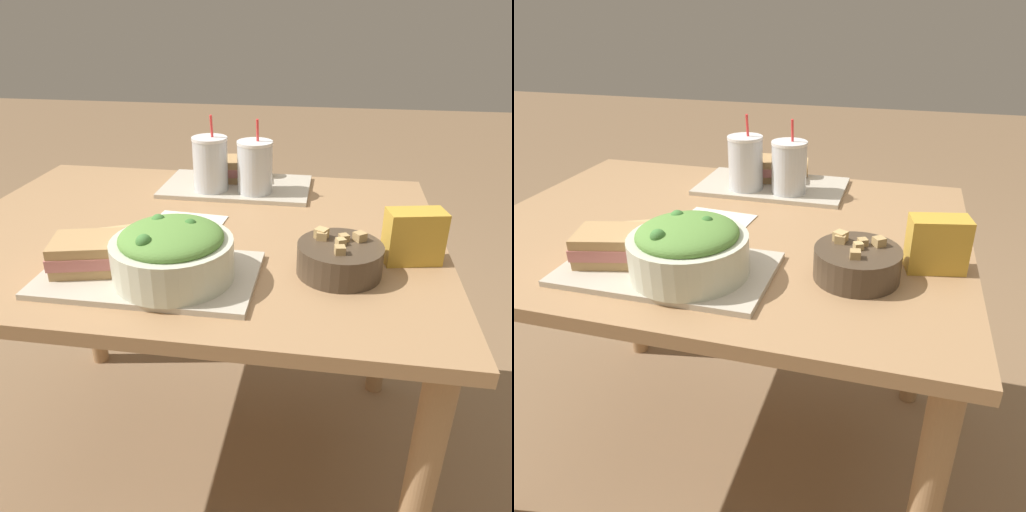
% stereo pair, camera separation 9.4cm
% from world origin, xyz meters
% --- Properties ---
extents(ground_plane, '(12.00, 12.00, 0.00)m').
position_xyz_m(ground_plane, '(0.00, 0.00, 0.00)').
color(ground_plane, '#846647').
extents(dining_table, '(1.18, 0.90, 0.77)m').
position_xyz_m(dining_table, '(0.00, 0.00, 0.66)').
color(dining_table, '#A37A51').
rests_on(dining_table, ground_plane).
extents(tray_near, '(0.43, 0.25, 0.01)m').
position_xyz_m(tray_near, '(-0.02, -0.25, 0.78)').
color(tray_near, '#BCB29E').
rests_on(tray_near, dining_table).
extents(tray_far, '(0.43, 0.25, 0.01)m').
position_xyz_m(tray_far, '(0.05, 0.30, 0.78)').
color(tray_far, '#BCB29E').
rests_on(tray_far, dining_table).
extents(salad_bowl, '(0.23, 0.23, 0.12)m').
position_xyz_m(salad_bowl, '(0.03, -0.26, 0.84)').
color(salad_bowl, beige).
rests_on(salad_bowl, tray_near).
extents(soup_bowl, '(0.17, 0.17, 0.08)m').
position_xyz_m(soup_bowl, '(0.35, -0.17, 0.80)').
color(soup_bowl, '#473828').
rests_on(soup_bowl, dining_table).
extents(sandwich_near, '(0.16, 0.14, 0.06)m').
position_xyz_m(sandwich_near, '(-0.14, -0.25, 0.81)').
color(sandwich_near, tan).
rests_on(sandwich_near, tray_near).
extents(baguette_near, '(0.16, 0.12, 0.06)m').
position_xyz_m(baguette_near, '(-0.08, -0.16, 0.81)').
color(baguette_near, tan).
rests_on(baguette_near, tray_near).
extents(sandwich_far, '(0.17, 0.13, 0.06)m').
position_xyz_m(sandwich_far, '(0.02, 0.35, 0.81)').
color(sandwich_far, tan).
rests_on(sandwich_far, tray_far).
extents(baguette_far, '(0.12, 0.08, 0.06)m').
position_xyz_m(baguette_far, '(0.08, 0.39, 0.81)').
color(baguette_far, tan).
rests_on(baguette_far, tray_far).
extents(drink_cup_dark, '(0.10, 0.10, 0.21)m').
position_xyz_m(drink_cup_dark, '(-0.01, 0.25, 0.85)').
color(drink_cup_dark, silver).
rests_on(drink_cup_dark, tray_far).
extents(drink_cup_red, '(0.10, 0.10, 0.20)m').
position_xyz_m(drink_cup_red, '(0.11, 0.25, 0.85)').
color(drink_cup_red, silver).
rests_on(drink_cup_red, tray_far).
extents(chip_bag, '(0.13, 0.08, 0.11)m').
position_xyz_m(chip_bag, '(0.50, -0.10, 0.83)').
color(chip_bag, gold).
rests_on(chip_bag, dining_table).
extents(napkin_folded, '(0.18, 0.14, 0.00)m').
position_xyz_m(napkin_folded, '(-0.02, 0.03, 0.77)').
color(napkin_folded, silver).
rests_on(napkin_folded, dining_table).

